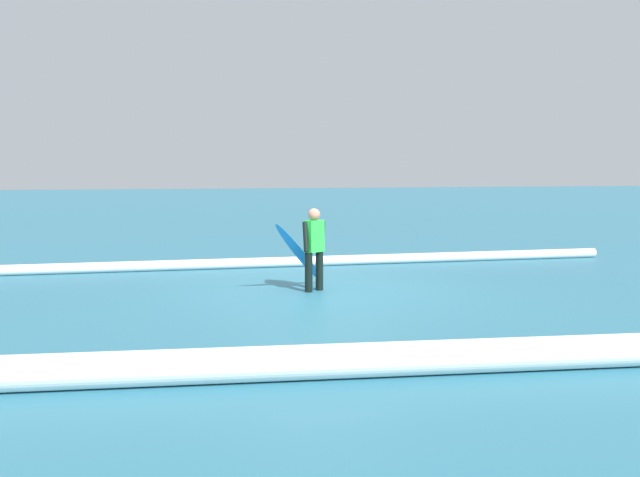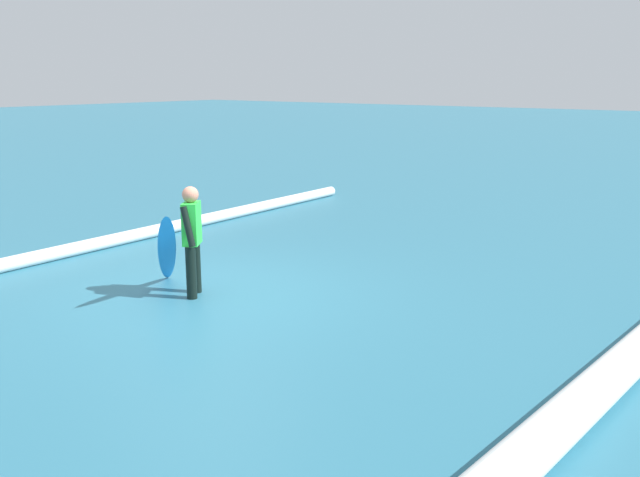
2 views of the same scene
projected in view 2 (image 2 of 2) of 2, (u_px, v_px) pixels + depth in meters
The scene contains 4 objects.
ground_plane at pixel (205, 295), 9.53m from camera, with size 121.12×121.12×0.00m, color teal.
surfer at pixel (192, 235), 9.33m from camera, with size 0.45×0.45×1.51m.
surfboard at pixel (167, 250), 9.39m from camera, with size 1.30×1.50×1.29m.
wave_crest_midground at pixel (597, 389), 6.22m from camera, with size 0.38×0.38×14.33m, color white.
Camera 2 is at (6.37, 6.70, 2.92)m, focal length 38.96 mm.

